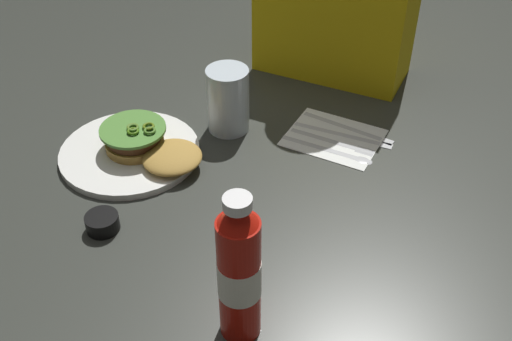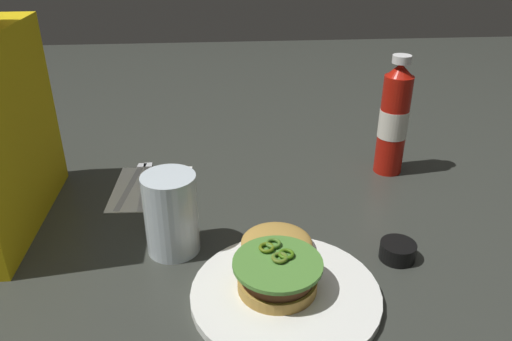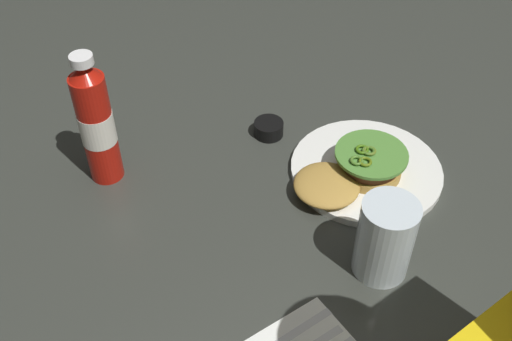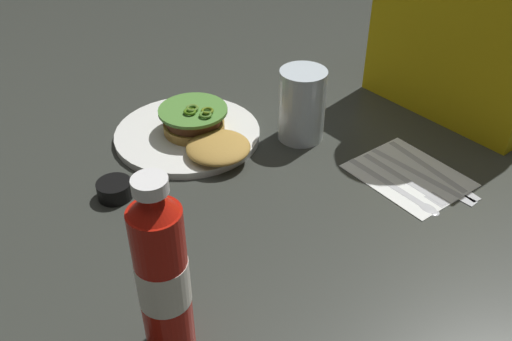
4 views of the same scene
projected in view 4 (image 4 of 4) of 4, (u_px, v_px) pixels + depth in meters
ground_plane at (209, 178)px, 0.94m from camera, size 3.00×3.00×0.00m
dinner_plate at (188, 134)px, 1.04m from camera, size 0.27×0.27×0.01m
burger_sandwich at (202, 129)px, 1.01m from camera, size 0.21×0.13×0.05m
ketchup_bottle at (163, 277)px, 0.61m from camera, size 0.06×0.06×0.25m
water_glass at (301, 105)px, 1.01m from camera, size 0.08×0.08×0.13m
condiment_cup at (115, 190)px, 0.89m from camera, size 0.06×0.06×0.03m
napkin at (409, 175)px, 0.95m from camera, size 0.19×0.16×0.00m
spoon_utensil at (405, 192)px, 0.91m from camera, size 0.19×0.03×0.00m
fork_utensil at (412, 182)px, 0.93m from camera, size 0.18×0.02×0.00m
butter_knife at (428, 177)px, 0.94m from camera, size 0.20×0.02×0.00m
steak_knife at (437, 172)px, 0.95m from camera, size 0.20×0.04×0.00m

